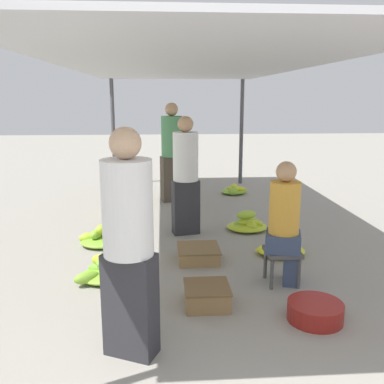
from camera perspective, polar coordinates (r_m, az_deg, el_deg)
canopy_post_back_left at (r=9.26m, az=-10.44°, el=7.73°), size 0.08×0.08×2.23m
canopy_post_back_right at (r=9.36m, az=6.60°, el=7.90°), size 0.08×0.08×2.23m
canopy_tarp at (r=5.73m, az=-0.62°, el=16.47°), size 3.14×7.34×0.04m
vendor_foreground at (r=3.05m, az=-8.46°, el=-6.61°), size 0.47×0.47×1.67m
stool at (r=4.46m, az=11.94°, el=-8.37°), size 0.34×0.34×0.36m
vendor_seated at (r=4.36m, az=12.34°, el=-3.97°), size 0.42×0.42×1.26m
basin_black at (r=3.92m, az=16.10°, el=-15.04°), size 0.47×0.47×0.16m
banana_pile_left_0 at (r=4.61m, az=-11.56°, el=-10.34°), size 0.60×0.55×0.29m
banana_pile_left_1 at (r=7.01m, az=-9.95°, el=-2.22°), size 0.43×0.45×0.27m
banana_pile_left_2 at (r=5.69m, az=-12.01°, el=-5.98°), size 0.63×0.62×0.28m
banana_pile_left_3 at (r=7.73m, az=-7.87°, el=-0.76°), size 0.46×0.36×0.32m
banana_pile_right_0 at (r=8.41m, az=5.68°, el=0.21°), size 0.51×0.47×0.20m
banana_pile_right_1 at (r=6.21m, az=7.49°, el=-4.24°), size 0.58×0.63×0.30m
banana_pile_right_2 at (r=5.34m, az=11.74°, el=-7.38°), size 0.60×0.54×0.22m
crate_near at (r=5.03m, az=0.86°, el=-8.21°), size 0.48×0.48×0.16m
crate_mid at (r=4.01m, az=2.00°, el=-13.60°), size 0.41×0.41×0.19m
shopper_walking_mid at (r=5.81m, az=-0.85°, el=2.41°), size 0.41×0.41×1.62m
shopper_walking_far at (r=7.69m, az=-2.69°, el=5.48°), size 0.47×0.47×1.77m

